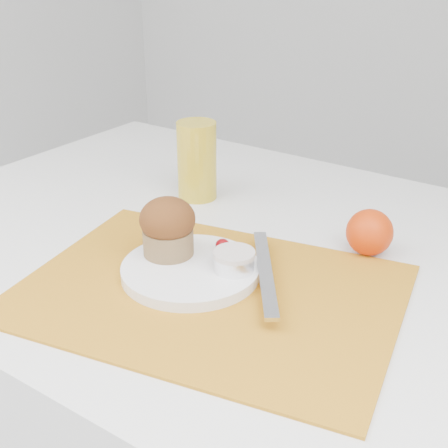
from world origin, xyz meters
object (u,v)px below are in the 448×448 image
Objects in this scene: juice_glass at (197,161)px; muffin at (168,227)px; plate at (190,270)px; table at (248,435)px; orange at (370,232)px.

juice_glass reaches higher than muffin.
muffin is at bearing 167.37° from plate.
table is 14.41× the size of muffin.
table is at bearing 81.10° from plate.
table is at bearing -152.54° from orange.
orange is 0.50× the size of juice_glass.
orange is 0.82× the size of muffin.
orange reaches higher than plate.
plate is at bearing -129.72° from orange.
juice_glass reaches higher than table.
table is 8.78× the size of juice_glass.
table is at bearing 60.48° from muffin.
juice_glass is at bearing 117.78° from muffin.
plate is 0.27m from orange.
table is 0.41m from plate.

